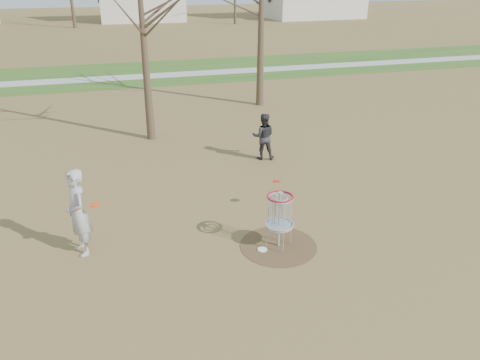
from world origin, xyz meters
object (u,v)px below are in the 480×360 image
object	(u,v)px
player_standing	(78,213)
disc_grounded	(262,249)
disc_golf_basket	(280,211)
player_throwing	(263,136)

from	to	relation	value
player_standing	disc_grounded	size ratio (longest dim) A/B	9.17
disc_grounded	disc_golf_basket	size ratio (longest dim) A/B	0.16
player_standing	disc_grounded	bearing A→B (deg)	56.66
disc_grounded	disc_golf_basket	distance (m)	0.99
disc_grounded	disc_golf_basket	xyz separation A→B (m)	(0.42, 0.07, 0.89)
player_standing	disc_golf_basket	size ratio (longest dim) A/B	1.49
player_throwing	disc_golf_basket	size ratio (longest dim) A/B	1.17
player_standing	player_throwing	size ratio (longest dim) A/B	1.28
player_throwing	player_standing	bearing A→B (deg)	53.31
player_throwing	disc_grounded	size ratio (longest dim) A/B	7.17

